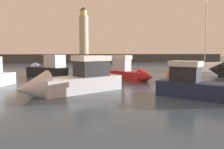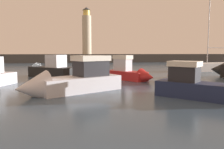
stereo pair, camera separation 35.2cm
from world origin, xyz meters
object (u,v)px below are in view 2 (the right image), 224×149
motorboat_5 (131,73)px  motorboat_6 (46,70)px  motorboat_3 (207,87)px  sailboat_moored (212,67)px  lighthouse (87,32)px  mooring_buoy (173,76)px  motorboat_1 (69,81)px

motorboat_5 → motorboat_6: 10.17m
motorboat_3 → sailboat_moored: size_ratio=0.40×
sailboat_moored → lighthouse: bearing=120.1°
motorboat_5 → motorboat_6: motorboat_6 is taller
motorboat_3 → sailboat_moored: bearing=55.7°
lighthouse → mooring_buoy: 42.77m
motorboat_5 → sailboat_moored: sailboat_moored is taller
motorboat_1 → mooring_buoy: bearing=25.9°
motorboat_6 → mooring_buoy: motorboat_6 is taller
mooring_buoy → motorboat_1: bearing=-154.1°
motorboat_3 → mooring_buoy: (1.65, 8.59, -0.25)m
motorboat_6 → sailboat_moored: sailboat_moored is taller
lighthouse → motorboat_6: size_ratio=1.95×
motorboat_1 → sailboat_moored: (21.31, 15.09, -0.17)m
lighthouse → motorboat_5: size_ratio=2.27×
motorboat_1 → motorboat_5: size_ratio=1.35×
motorboat_1 → sailboat_moored: size_ratio=0.55×
lighthouse → mooring_buoy: lighthouse is taller
motorboat_6 → mooring_buoy: (13.26, -5.69, -0.33)m
motorboat_1 → motorboat_6: 11.08m
motorboat_1 → motorboat_5: (6.11, 6.24, -0.07)m
motorboat_5 → mooring_buoy: size_ratio=5.71×
lighthouse → motorboat_1: size_ratio=1.68×
lighthouse → motorboat_5: (2.93, -40.14, -7.77)m
motorboat_1 → mooring_buoy: (10.22, 4.96, -0.34)m
motorboat_5 → lighthouse: bearing=94.2°
motorboat_3 → motorboat_1: bearing=157.0°
motorboat_1 → mooring_buoy: 11.36m
lighthouse → motorboat_1: 47.12m
motorboat_3 → sailboat_moored: sailboat_moored is taller
motorboat_3 → motorboat_5: (-2.45, 9.86, 0.02)m
lighthouse → mooring_buoy: size_ratio=12.97×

